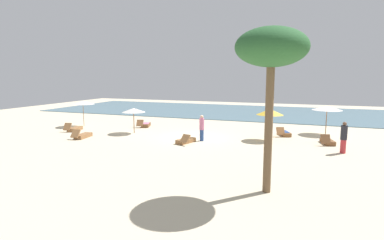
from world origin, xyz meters
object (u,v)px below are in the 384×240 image
Objects in this scene: lounger_1 at (284,133)px; palm_0 at (271,51)px; umbrella_2 at (327,108)px; lounger_2 at (186,141)px; lounger_3 at (74,129)px; person_0 at (202,128)px; umbrella_3 at (83,102)px; lounger_5 at (83,136)px; umbrella_0 at (270,112)px; person_1 at (344,137)px; lounger_0 at (327,141)px; umbrella_1 at (134,110)px; lounger_4 at (145,125)px.

lounger_1 is 13.16m from palm_0.
umbrella_2 is 11.38m from lounger_2.
person_0 is (11.01, -0.06, 0.75)m from lounger_3.
umbrella_3 is 1.30× the size of lounger_5.
person_0 is (-4.35, -1.95, -1.06)m from umbrella_0.
umbrella_3 is at bearing 148.92° from palm_0.
lounger_0 is at bearing 107.06° from person_1.
lounger_3 is 19.08m from palm_0.
palm_0 is (17.29, -10.42, 3.31)m from umbrella_3.
umbrella_3 is 1.30× the size of lounger_0.
person_0 is at bearing -166.53° from lounger_0.
umbrella_3 is 11.77m from lounger_2.
umbrella_0 is at bearing 5.67° from umbrella_1.
umbrella_1 is at bearing -174.33° from umbrella_0.
lounger_5 is at bearing -174.39° from person_1.
umbrella_3 is 1.26× the size of lounger_4.
lounger_1 reaches higher than lounger_4.
lounger_4 is (-5.78, 4.95, 0.01)m from lounger_2.
person_0 is (5.92, -0.93, -0.89)m from umbrella_1.
umbrella_0 is 2.83m from lounger_1.
umbrella_3 is 1.22× the size of person_1.
lounger_5 is at bearing -154.88° from umbrella_2.
person_0 is at bearing 53.58° from lounger_2.
person_0 is at bearing -0.32° from lounger_3.
lounger_5 is 8.71m from person_0.
umbrella_0 reaches higher than lounger_2.
lounger_4 is (-14.73, -1.82, -1.84)m from umbrella_2.
umbrella_0 reaches higher than person_0.
umbrella_2 is 20.36m from umbrella_3.
umbrella_2 is 14.52m from palm_0.
umbrella_1 is 6.13m from umbrella_3.
lounger_0 is 17.02m from lounger_5.
lounger_0 is at bearing 4.14° from umbrella_1.
lounger_3 is (-5.09, -0.87, -1.63)m from umbrella_1.
lounger_3 is at bearing 178.74° from person_1.
person_1 is (20.71, -2.68, -1.18)m from umbrella_3.
lounger_3 is 3.35m from lounger_5.
umbrella_3 reaches higher than lounger_5.
lounger_2 is at bearing -40.57° from lounger_4.
person_1 is (19.83, -0.43, 0.76)m from lounger_3.
palm_0 is (6.18, -7.07, 5.25)m from lounger_2.
umbrella_1 is 0.89× the size of umbrella_2.
umbrella_3 is at bearing 172.64° from person_1.
person_0 reaches higher than lounger_2.
umbrella_3 is (-16.23, 0.36, 0.13)m from umbrella_0.
person_1 is at bearing -2.42° from person_0.
umbrella_1 is 1.11× the size of lounger_1.
lounger_5 is (2.58, -2.13, -0.00)m from lounger_3.
umbrella_3 is at bearing -170.33° from umbrella_2.
lounger_4 is at bearing 134.86° from palm_0.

